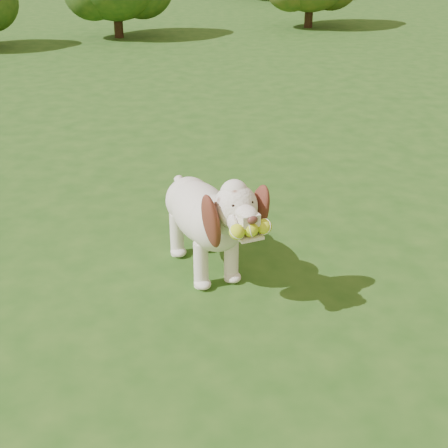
{
  "coord_description": "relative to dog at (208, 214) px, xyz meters",
  "views": [
    {
      "loc": [
        0.14,
        -2.82,
        1.79
      ],
      "look_at": [
        0.17,
        -0.02,
        0.4
      ],
      "focal_mm": 50.0,
      "sensor_mm": 36.0,
      "label": 1
    }
  ],
  "objects": [
    {
      "name": "dog",
      "position": [
        0.0,
        0.0,
        0.0
      ],
      "size": [
        0.63,
        1.02,
        0.69
      ],
      "rotation": [
        0.0,
        0.0,
        0.39
      ],
      "color": "white",
      "rests_on": "ground"
    },
    {
      "name": "ground",
      "position": [
        -0.09,
        -0.18,
        -0.37
      ],
      "size": [
        80.0,
        80.0,
        0.0
      ],
      "primitive_type": "plane",
      "color": "#1F4814",
      "rests_on": "ground"
    }
  ]
}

